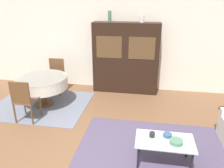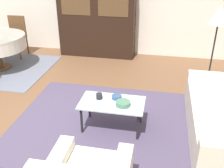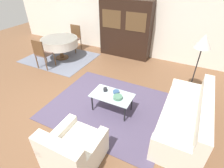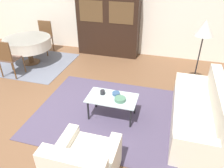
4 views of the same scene
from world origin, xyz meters
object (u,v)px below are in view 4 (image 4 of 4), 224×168
(couch, at_px, (200,114))
(armchair, at_px, (83,167))
(dining_table, at_px, (28,43))
(dining_chair_near, at_px, (8,56))
(coffee_table, at_px, (112,100))
(bowl, at_px, (120,99))
(floor_lamp, at_px, (204,31))
(display_cabinet, at_px, (108,22))
(cup, at_px, (103,92))
(bowl_small, at_px, (116,94))
(dining_chair_far, at_px, (44,35))

(couch, bearing_deg, armchair, 135.57)
(dining_table, relative_size, dining_chair_near, 1.31)
(armchair, height_order, coffee_table, armchair)
(bowl, bearing_deg, floor_lamp, 49.23)
(coffee_table, height_order, dining_chair_near, dining_chair_near)
(armchair, height_order, display_cabinet, display_cabinet)
(dining_table, relative_size, cup, 14.00)
(bowl_small, bearing_deg, dining_table, 151.78)
(display_cabinet, xyz_separation_m, dining_table, (-1.99, -1.30, -0.39))
(armchair, bearing_deg, coffee_table, 90.90)
(dining_table, height_order, dining_chair_near, dining_chair_near)
(dining_chair_far, relative_size, cup, 10.67)
(armchair, relative_size, floor_lamp, 0.54)
(floor_lamp, relative_size, bowl, 7.75)
(armchair, xyz_separation_m, dining_chair_near, (-2.99, 2.37, 0.26))
(armchair, height_order, dining_table, armchair)
(dining_chair_far, bearing_deg, couch, 151.52)
(floor_lamp, height_order, bowl, floor_lamp)
(coffee_table, height_order, floor_lamp, floor_lamp)
(floor_lamp, bearing_deg, coffee_table, -135.03)
(coffee_table, distance_m, dining_table, 3.45)
(dining_table, bearing_deg, bowl_small, -28.22)
(bowl, bearing_deg, coffee_table, 162.33)
(armchair, height_order, bowl_small, armchair)
(cup, bearing_deg, dining_chair_far, 137.41)
(coffee_table, bearing_deg, couch, 4.29)
(couch, distance_m, display_cabinet, 3.96)
(dining_chair_near, xyz_separation_m, cup, (2.76, -0.81, -0.07))
(display_cabinet, bearing_deg, bowl_small, -70.62)
(bowl, bearing_deg, armchair, -95.81)
(dining_chair_far, bearing_deg, bowl_small, 140.53)
(armchair, bearing_deg, dining_chair_far, 126.14)
(display_cabinet, bearing_deg, couch, -48.42)
(coffee_table, xyz_separation_m, dining_chair_far, (-2.97, 2.60, 0.17))
(coffee_table, height_order, display_cabinet, display_cabinet)
(display_cabinet, relative_size, dining_chair_far, 2.04)
(couch, relative_size, armchair, 2.32)
(coffee_table, xyz_separation_m, cup, (-0.21, 0.06, 0.09))
(dining_table, height_order, bowl, dining_table)
(couch, relative_size, bowl, 9.75)
(bowl_small, bearing_deg, bowl, -54.68)
(floor_lamp, bearing_deg, dining_table, 177.77)
(coffee_table, xyz_separation_m, bowl, (0.17, -0.05, 0.08))
(dining_chair_far, height_order, bowl, dining_chair_far)
(couch, height_order, coffee_table, couch)
(dining_table, bearing_deg, display_cabinet, 33.07)
(coffee_table, distance_m, bowl_small, 0.15)
(coffee_table, bearing_deg, bowl, -17.67)
(cup, bearing_deg, coffee_table, -17.37)
(coffee_table, bearing_deg, cup, 162.63)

